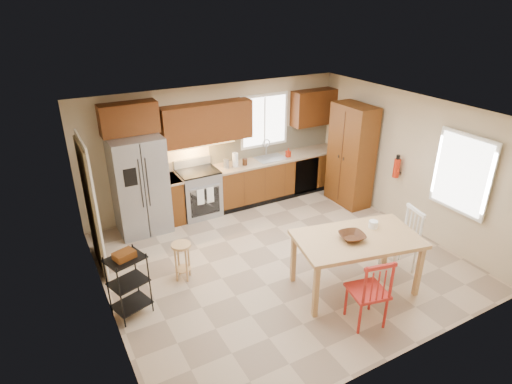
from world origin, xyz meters
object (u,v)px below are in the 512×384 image
object	(u,v)px
range_stove	(199,193)
dining_table	(355,263)
soap_bottle	(288,153)
chair_white	(400,240)
fire_extinguisher	(397,168)
chair_red	(368,290)
utility_cart	(129,285)
pantry	(351,155)
table_jar	(373,226)
bar_stool	(182,261)
table_bowl	(352,239)
refrigerator	(140,185)

from	to	relation	value
range_stove	dining_table	distance (m)	3.53
soap_bottle	chair_white	distance (m)	3.24
fire_extinguisher	dining_table	xyz separation A→B (m)	(-2.05, -1.31, -0.67)
range_stove	chair_red	world-z (taller)	chair_red
soap_bottle	utility_cart	distance (m)	4.59
fire_extinguisher	utility_cart	bearing A→B (deg)	-176.86
range_stove	pantry	world-z (taller)	pantry
fire_extinguisher	soap_bottle	bearing A→B (deg)	120.53
range_stove	chair_white	xyz separation A→B (m)	(2.08, -3.29, 0.06)
table_jar	pantry	bearing A→B (deg)	56.92
table_jar	bar_stool	distance (m)	2.95
dining_table	utility_cart	distance (m)	3.24
pantry	bar_stool	distance (m)	4.19
bar_stool	pantry	bearing A→B (deg)	35.22
dining_table	fire_extinguisher	bearing A→B (deg)	44.72
fire_extinguisher	table_jar	distance (m)	2.06
chair_red	table_bowl	size ratio (longest dim) A/B	2.90
bar_stool	refrigerator	bearing A→B (deg)	115.96
refrigerator	fire_extinguisher	bearing A→B (deg)	-24.52
table_bowl	range_stove	bearing A→B (deg)	106.92
dining_table	bar_stool	bearing A→B (deg)	158.36
refrigerator	table_jar	world-z (taller)	refrigerator
table_bowl	chair_red	bearing A→B (deg)	-110.17
chair_red	chair_white	bearing A→B (deg)	40.53
dining_table	bar_stool	xyz separation A→B (m)	(-2.17, 1.46, -0.12)
soap_bottle	bar_stool	distance (m)	3.63
pantry	fire_extinguisher	size ratio (longest dim) A/B	5.83
table_bowl	utility_cart	xyz separation A→B (m)	(-2.97, 1.03, -0.40)
chair_white	bar_stool	size ratio (longest dim) A/B	1.68
chair_red	chair_white	world-z (taller)	same
range_stove	dining_table	size ratio (longest dim) A/B	0.52
range_stove	pantry	distance (m)	3.19
fire_extinguisher	bar_stool	distance (m)	4.30
range_stove	utility_cart	xyz separation A→B (m)	(-1.95, -2.32, 0.02)
range_stove	chair_red	size ratio (longest dim) A/B	0.88
soap_bottle	chair_red	distance (m)	4.13
fire_extinguisher	dining_table	world-z (taller)	fire_extinguisher
pantry	chair_white	distance (m)	2.53
refrigerator	table_jar	bearing A→B (deg)	-49.93
bar_stool	fire_extinguisher	bearing A→B (deg)	20.58
pantry	table_jar	bearing A→B (deg)	-123.08
soap_bottle	bar_stool	xyz separation A→B (m)	(-3.07, -1.80, -0.68)
chair_white	table_jar	bearing A→B (deg)	95.99
pantry	bar_stool	bearing A→B (deg)	-167.39
pantry	dining_table	size ratio (longest dim) A/B	1.18
chair_red	dining_table	bearing A→B (deg)	73.92
soap_bottle	fire_extinguisher	size ratio (longest dim) A/B	0.53
soap_bottle	dining_table	distance (m)	3.43
fire_extinguisher	chair_white	world-z (taller)	fire_extinguisher
dining_table	bar_stool	distance (m)	2.62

